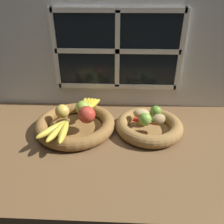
{
  "coord_description": "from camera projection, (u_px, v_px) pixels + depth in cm",
  "views": [
    {
      "loc": [
        2.2,
        -84.06,
        57.67
      ],
      "look_at": [
        -1.58,
        2.04,
        9.84
      ],
      "focal_mm": 35.01,
      "sensor_mm": 36.0,
      "label": 1
    }
  ],
  "objects": [
    {
      "name": "apple_golden_left",
      "position": [
        62.0,
        111.0,
        1.01
      ],
      "size": [
        6.48,
        6.48,
        6.48
      ],
      "primitive_type": "sphere",
      "color": "gold",
      "rests_on": "fruit_bowl_left"
    },
    {
      "name": "banana_bunch_back",
      "position": [
        88.0,
        105.0,
        1.1
      ],
      "size": [
        10.36,
        17.0,
        2.7
      ],
      "color": "yellow",
      "rests_on": "fruit_bowl_left"
    },
    {
      "name": "back_wall",
      "position": [
        117.0,
        56.0,
        1.14
      ],
      "size": [
        140.0,
        4.6,
        55.0
      ],
      "color": "silver",
      "rests_on": "ground_plane"
    },
    {
      "name": "potato_small",
      "position": [
        158.0,
        119.0,
        0.96
      ],
      "size": [
        7.96,
        6.92,
        5.15
      ],
      "primitive_type": "ellipsoid",
      "rotation": [
        0.0,
        0.0,
        3.57
      ],
      "color": "#A38451",
      "rests_on": "fruit_bowl_right"
    },
    {
      "name": "chili_pepper",
      "position": [
        147.0,
        123.0,
        0.96
      ],
      "size": [
        12.21,
        6.93,
        1.89
      ],
      "primitive_type": "cone",
      "rotation": [
        0.0,
        1.57,
        -0.43
      ],
      "color": "red",
      "rests_on": "fruit_bowl_right"
    },
    {
      "name": "potato_oblong",
      "position": [
        141.0,
        113.0,
        1.01
      ],
      "size": [
        8.06,
        6.43,
        4.05
      ],
      "primitive_type": "ellipsoid",
      "rotation": [
        0.0,
        0.0,
        6.19
      ],
      "color": "tan",
      "rests_on": "fruit_bowl_right"
    },
    {
      "name": "fruit_bowl_left",
      "position": [
        75.0,
        124.0,
        1.03
      ],
      "size": [
        37.14,
        37.14,
        5.84
      ],
      "color": "brown",
      "rests_on": "ground_plane"
    },
    {
      "name": "ground_plane",
      "position": [
        115.0,
        135.0,
        1.02
      ],
      "size": [
        140.0,
        90.0,
        3.0
      ],
      "primitive_type": "cube",
      "color": "brown"
    },
    {
      "name": "fruit_bowl_right",
      "position": [
        149.0,
        126.0,
        1.01
      ],
      "size": [
        30.81,
        30.81,
        5.84
      ],
      "color": "olive",
      "rests_on": "ground_plane"
    },
    {
      "name": "lime_near",
      "position": [
        145.0,
        119.0,
        0.95
      ],
      "size": [
        5.78,
        5.78,
        5.78
      ],
      "primitive_type": "sphere",
      "color": "#7AAD3D",
      "rests_on": "fruit_bowl_right"
    },
    {
      "name": "apple_red_right",
      "position": [
        87.0,
        115.0,
        0.97
      ],
      "size": [
        7.85,
        7.85,
        7.85
      ],
      "primitive_type": "sphere",
      "color": "#B73828",
      "rests_on": "fruit_bowl_left"
    },
    {
      "name": "banana_bunch_front",
      "position": [
        58.0,
        130.0,
        0.9
      ],
      "size": [
        12.78,
        17.71,
        3.04
      ],
      "color": "gold",
      "rests_on": "fruit_bowl_left"
    },
    {
      "name": "apple_green_back",
      "position": [
        83.0,
        108.0,
        1.04
      ],
      "size": [
        6.74,
        6.74,
        6.74
      ],
      "primitive_type": "sphere",
      "color": "#8CAD3D",
      "rests_on": "fruit_bowl_left"
    },
    {
      "name": "lime_far",
      "position": [
        156.0,
        111.0,
        1.02
      ],
      "size": [
        5.36,
        5.36,
        5.36
      ],
      "primitive_type": "sphere",
      "color": "olive",
      "rests_on": "fruit_bowl_right"
    }
  ]
}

